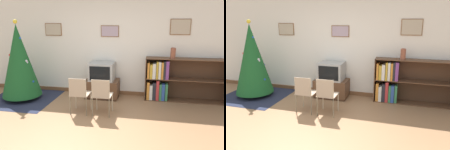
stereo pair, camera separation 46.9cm
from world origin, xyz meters
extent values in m
plane|color=#936B47|center=(0.00, 0.00, 0.00)|extent=(24.00, 24.00, 0.00)
cube|color=silver|center=(0.00, 2.51, 1.35)|extent=(8.58, 0.08, 2.70)
cube|color=brown|center=(0.00, 2.45, 0.05)|extent=(8.58, 0.03, 0.10)
cube|color=brown|center=(-1.58, 2.46, 1.74)|extent=(0.47, 0.02, 0.33)
cube|color=tan|center=(-1.58, 2.45, 1.74)|extent=(0.43, 0.01, 0.29)
cube|color=brown|center=(-0.03, 2.46, 1.70)|extent=(0.47, 0.02, 0.29)
cube|color=#A893A3|center=(-0.03, 2.45, 1.70)|extent=(0.44, 0.01, 0.26)
cube|color=brown|center=(1.72, 2.46, 1.82)|extent=(0.49, 0.02, 0.38)
cube|color=tan|center=(1.72, 2.45, 1.82)|extent=(0.45, 0.01, 0.35)
cube|color=#23283D|center=(-2.17, 1.66, 0.00)|extent=(1.67, 1.63, 0.01)
cylinder|color=maroon|center=(-2.17, 1.66, 0.06)|extent=(0.36, 0.36, 0.10)
cone|color=#195123|center=(-2.17, 1.66, 1.01)|extent=(0.97, 0.97, 1.79)
sphere|color=yellow|center=(-2.17, 1.66, 1.95)|extent=(0.10, 0.10, 0.10)
sphere|color=silver|center=(-1.93, 1.62, 0.98)|extent=(0.05, 0.05, 0.05)
sphere|color=#1E4CB2|center=(-2.08, 1.65, 1.56)|extent=(0.05, 0.05, 0.05)
sphere|color=#1E4CB2|center=(-2.00, 1.89, 0.82)|extent=(0.05, 0.05, 0.05)
sphere|color=silver|center=(-1.95, 1.61, 1.02)|extent=(0.06, 0.06, 0.06)
sphere|color=silver|center=(-2.32, 1.65, 1.35)|extent=(0.04, 0.04, 0.04)
sphere|color=#1E4CB2|center=(-1.81, 1.60, 0.50)|extent=(0.06, 0.06, 0.06)
sphere|color=red|center=(-2.35, 1.57, 1.16)|extent=(0.06, 0.06, 0.06)
cube|color=#412A1A|center=(-0.17, 2.16, 0.03)|extent=(0.83, 0.53, 0.05)
cube|color=brown|center=(-0.17, 2.16, 0.26)|extent=(0.86, 0.55, 0.43)
cube|color=#9E9E99|center=(-0.17, 2.16, 0.70)|extent=(0.63, 0.53, 0.46)
cube|color=black|center=(-0.17, 1.89, 0.70)|extent=(0.52, 0.01, 0.36)
cube|color=tan|center=(-0.42, 1.13, 0.43)|extent=(0.40, 0.40, 0.02)
cube|color=tan|center=(-0.42, 0.94, 0.63)|extent=(0.35, 0.01, 0.38)
cylinder|color=beige|center=(-0.60, 1.31, 0.21)|extent=(0.02, 0.02, 0.42)
cylinder|color=beige|center=(-0.24, 1.31, 0.21)|extent=(0.02, 0.02, 0.42)
cylinder|color=beige|center=(-0.60, 0.95, 0.21)|extent=(0.02, 0.02, 0.42)
cylinder|color=beige|center=(-0.24, 0.95, 0.21)|extent=(0.02, 0.02, 0.42)
cylinder|color=beige|center=(-0.60, 0.95, 0.41)|extent=(0.02, 0.02, 0.82)
cylinder|color=beige|center=(-0.24, 0.95, 0.41)|extent=(0.02, 0.02, 0.82)
cube|color=tan|center=(0.07, 1.13, 0.43)|extent=(0.40, 0.40, 0.02)
cube|color=tan|center=(0.07, 0.94, 0.63)|extent=(0.35, 0.01, 0.38)
cylinder|color=beige|center=(-0.11, 1.31, 0.21)|extent=(0.02, 0.02, 0.42)
cylinder|color=beige|center=(0.25, 1.31, 0.21)|extent=(0.02, 0.02, 0.42)
cylinder|color=beige|center=(-0.11, 0.95, 0.21)|extent=(0.02, 0.02, 0.42)
cylinder|color=beige|center=(0.25, 0.95, 0.21)|extent=(0.02, 0.02, 0.42)
cylinder|color=beige|center=(-0.11, 0.95, 0.41)|extent=(0.02, 0.02, 0.82)
cylinder|color=beige|center=(0.25, 0.95, 0.41)|extent=(0.02, 0.02, 0.82)
cube|color=brown|center=(0.94, 2.27, 0.54)|extent=(0.02, 0.36, 1.08)
cube|color=brown|center=(1.92, 2.27, 1.07)|extent=(1.98, 0.36, 0.02)
cube|color=brown|center=(1.92, 2.27, 0.01)|extent=(1.98, 0.36, 0.02)
cube|color=brown|center=(1.92, 2.27, 0.56)|extent=(1.94, 0.36, 0.02)
cube|color=#492F1E|center=(1.92, 2.44, 0.54)|extent=(1.98, 0.01, 1.08)
cube|color=orange|center=(1.02, 2.21, 0.24)|extent=(0.07, 0.23, 0.45)
cube|color=silver|center=(1.09, 2.22, 0.21)|extent=(0.07, 0.26, 0.38)
cube|color=#232328|center=(1.17, 2.21, 0.24)|extent=(0.08, 0.23, 0.45)
cube|color=#B73333|center=(1.25, 2.24, 0.27)|extent=(0.07, 0.30, 0.51)
cube|color=#337547|center=(1.32, 2.21, 0.23)|extent=(0.05, 0.24, 0.42)
cube|color=#2D4C93|center=(1.39, 2.20, 0.23)|extent=(0.08, 0.22, 0.42)
cube|color=#337547|center=(1.47, 2.21, 0.23)|extent=(0.06, 0.24, 0.43)
cube|color=orange|center=(1.01, 2.23, 0.77)|extent=(0.05, 0.28, 0.40)
cube|color=gold|center=(1.07, 2.20, 0.75)|extent=(0.06, 0.22, 0.36)
cube|color=silver|center=(1.15, 2.21, 0.76)|extent=(0.08, 0.23, 0.37)
cube|color=gold|center=(1.22, 2.22, 0.79)|extent=(0.05, 0.25, 0.43)
cube|color=silver|center=(1.28, 2.20, 0.79)|extent=(0.06, 0.21, 0.43)
cube|color=orange|center=(1.34, 2.23, 0.78)|extent=(0.05, 0.27, 0.42)
cube|color=#232328|center=(1.39, 2.20, 0.80)|extent=(0.04, 0.22, 0.45)
cube|color=#7A3D7F|center=(1.46, 2.24, 0.80)|extent=(0.07, 0.30, 0.45)
cylinder|color=brown|center=(1.57, 2.22, 1.21)|extent=(0.12, 0.12, 0.25)
torus|color=brown|center=(1.57, 2.22, 1.33)|extent=(0.11, 0.11, 0.02)
camera|label=1|loc=(1.08, -3.17, 2.02)|focal=35.00mm
camera|label=2|loc=(1.54, -3.06, 2.02)|focal=35.00mm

